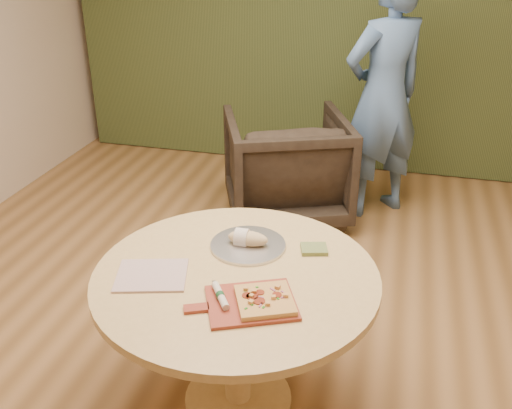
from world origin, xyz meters
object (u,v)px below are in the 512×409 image
object	(u,v)px
serving_tray	(248,245)
person_standing	(383,96)
flatbread_pizza	(265,300)
pedestal_table	(236,299)
pizza_paddle	(249,303)
armchair	(286,162)
bread_roll	(246,238)
cutlery_roll	(220,296)

from	to	relation	value
serving_tray	person_standing	world-z (taller)	person_standing
flatbread_pizza	pedestal_table	bearing A→B (deg)	131.98
pizza_paddle	armchair	xyz separation A→B (m)	(-0.30, 2.21, -0.30)
pedestal_table	armchair	world-z (taller)	armchair
flatbread_pizza	person_standing	distance (m)	2.50
flatbread_pizza	bread_roll	xyz separation A→B (m)	(-0.19, 0.43, 0.02)
flatbread_pizza	serving_tray	world-z (taller)	flatbread_pizza
pedestal_table	serving_tray	xyz separation A→B (m)	(-0.01, 0.23, 0.15)
bread_roll	person_standing	bearing A→B (deg)	76.27
pedestal_table	flatbread_pizza	distance (m)	0.31
pedestal_table	cutlery_roll	world-z (taller)	cutlery_roll
bread_roll	person_standing	xyz separation A→B (m)	(0.50, 2.05, 0.15)
armchair	person_standing	size ratio (longest dim) A/B	0.48
pizza_paddle	cutlery_roll	world-z (taller)	cutlery_roll
pizza_paddle	person_standing	world-z (taller)	person_standing
bread_roll	armchair	bearing A→B (deg)	95.50
pizza_paddle	flatbread_pizza	distance (m)	0.07
pedestal_table	serving_tray	size ratio (longest dim) A/B	3.53
pizza_paddle	flatbread_pizza	size ratio (longest dim) A/B	1.63
serving_tray	pedestal_table	bearing A→B (deg)	-88.04
serving_tray	bread_roll	size ratio (longest dim) A/B	1.84
pizza_paddle	armchair	bearing A→B (deg)	73.56
flatbread_pizza	bread_roll	world-z (taller)	bread_roll
pizza_paddle	flatbread_pizza	world-z (taller)	flatbread_pizza
pizza_paddle	armchair	size ratio (longest dim) A/B	0.52
cutlery_roll	pedestal_table	bearing A→B (deg)	56.96
bread_roll	armchair	size ratio (longest dim) A/B	0.21
pizza_paddle	serving_tray	size ratio (longest dim) A/B	1.33
flatbread_pizza	person_standing	xyz separation A→B (m)	(0.31, 2.48, 0.17)
flatbread_pizza	serving_tray	xyz separation A→B (m)	(-0.19, 0.43, -0.02)
pizza_paddle	cutlery_roll	distance (m)	0.12
flatbread_pizza	person_standing	size ratio (longest dim) A/B	0.15
pizza_paddle	person_standing	distance (m)	2.52
pedestal_table	serving_tray	distance (m)	0.27
pizza_paddle	flatbread_pizza	xyz separation A→B (m)	(0.06, 0.01, 0.02)
bread_roll	cutlery_roll	bearing A→B (deg)	-87.96
bread_roll	armchair	distance (m)	1.81
person_standing	bread_roll	bearing A→B (deg)	36.38
pedestal_table	cutlery_roll	bearing A→B (deg)	-90.22
cutlery_roll	armchair	distance (m)	2.25
cutlery_roll	bread_roll	distance (m)	0.45
pedestal_table	flatbread_pizza	xyz separation A→B (m)	(0.18, -0.20, 0.17)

